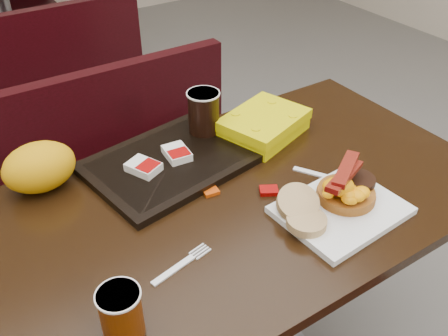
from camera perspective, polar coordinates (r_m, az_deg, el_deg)
table_near at (r=1.44m, az=1.94°, el=-14.69°), size 1.20×0.70×0.75m
bench_near_n at (r=1.91m, az=-10.14°, el=-1.05°), size 1.00×0.46×0.72m
table_far at (r=3.56m, az=-23.56°, el=14.80°), size 1.20×0.70×0.75m
bench_far_s at (r=2.92m, az=-20.25°, el=10.93°), size 1.00×0.46×0.72m
platter at (r=1.15m, az=13.21°, el=-4.73°), size 0.28×0.23×0.02m
pancake_stack at (r=1.17m, az=13.78°, el=-2.79°), size 0.16×0.16×0.03m
sausage_patty at (r=1.18m, az=15.05°, el=-1.34°), size 0.08×0.08×0.01m
scrambled_eggs at (r=1.12m, az=13.35°, el=-2.28°), size 0.11×0.10×0.05m
bacon_strips at (r=1.11m, az=13.65°, el=-0.75°), size 0.18×0.13×0.01m
muffin_bottom at (r=1.08m, az=9.41°, el=-6.07°), size 0.10×0.10×0.02m
muffin_top at (r=1.11m, az=8.43°, el=-3.98°), size 0.12×0.12×0.05m
coffee_cup_near at (r=0.89m, az=-11.65°, el=-16.02°), size 0.09×0.09×0.10m
fork at (r=1.01m, az=-5.83°, el=-11.55°), size 0.15×0.06×0.00m
knife at (r=1.26m, az=11.83°, el=-1.03°), size 0.11×0.16×0.00m
condiment_syrup at (r=1.18m, az=-1.52°, el=-2.72°), size 0.04×0.03×0.01m
condiment_ketchup at (r=1.19m, az=5.14°, el=-2.58°), size 0.05×0.05×0.01m
tray at (r=1.28m, az=-5.86°, el=0.82°), size 0.46×0.36×0.02m
hashbrown_sleeve_left at (r=1.23m, az=-9.19°, el=0.11°), size 0.08×0.09×0.02m
hashbrown_sleeve_right at (r=1.27m, az=-5.42°, el=1.70°), size 0.06×0.08×0.02m
coffee_cup_far at (r=1.35m, az=-2.34°, el=6.41°), size 0.09×0.09×0.12m
clamshell at (r=1.39m, az=4.56°, el=4.94°), size 0.27×0.23×0.06m
paper_bag at (r=1.24m, az=-20.36°, el=0.10°), size 0.20×0.18×0.12m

